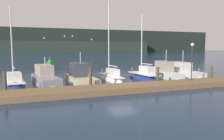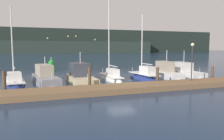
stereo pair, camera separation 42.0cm
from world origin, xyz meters
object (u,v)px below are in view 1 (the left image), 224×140
Objects in this scene: sailboat_berth_1 at (14,84)px; dock_lamppost at (192,55)px; sailboat_berth_4 at (111,79)px; channel_buoy at (50,65)px; motorboat_berth_2 at (46,81)px; motorboat_berth_7 at (183,74)px; sailboat_berth_5 at (144,78)px; motorboat_berth_3 at (81,79)px; motorboat_berth_6 at (166,75)px.

dock_lamppost is at bearing -19.35° from sailboat_berth_1.
sailboat_berth_4 is 14.26m from channel_buoy.
sailboat_berth_4 is at bearing 3.99° from motorboat_berth_2.
motorboat_berth_2 is 1.00× the size of motorboat_berth_7.
sailboat_berth_4 is 3.74m from sailboat_berth_5.
sailboat_berth_5 is 16.99m from channel_buoy.
motorboat_berth_6 is at bearing 1.23° from motorboat_berth_3.
motorboat_berth_7 is at bearing 11.93° from sailboat_berth_5.
sailboat_berth_1 reaches higher than motorboat_berth_2.
motorboat_berth_7 is at bearing 58.86° from dock_lamppost.
motorboat_berth_7 is 7.17m from dock_lamppost.
motorboat_berth_2 is at bearing 179.73° from motorboat_berth_6.
motorboat_berth_6 reaches higher than motorboat_berth_2.
motorboat_berth_6 is at bearing 84.42° from dock_lamppost.
motorboat_berth_7 is at bearing -40.22° from channel_buoy.
motorboat_berth_6 is at bearing -167.47° from motorboat_berth_7.
sailboat_berth_1 is at bearing 179.41° from sailboat_berth_4.
motorboat_berth_3 is at bearing -178.77° from motorboat_berth_6.
sailboat_berth_1 is 6.44m from motorboat_berth_3.
sailboat_berth_4 reaches higher than motorboat_berth_3.
dock_lamppost is at bearing -20.97° from motorboat_berth_2.
sailboat_berth_4 is 1.19× the size of sailboat_berth_5.
sailboat_berth_4 reaches higher than channel_buoy.
channel_buoy is (-12.43, 13.67, 0.41)m from motorboat_berth_6.
dock_lamppost is at bearing -26.00° from motorboat_berth_3.
motorboat_berth_2 is 3.31× the size of channel_buoy.
motorboat_berth_6 is at bearing 11.40° from sailboat_berth_5.
dock_lamppost reaches higher than motorboat_berth_3.
motorboat_berth_6 is 3.04m from motorboat_berth_7.
channel_buoy is (-2.01, 13.90, 0.42)m from motorboat_berth_3.
sailboat_berth_4 is at bearing -67.04° from channel_buoy.
sailboat_berth_5 is 5.89m from dock_lamppost.
dock_lamppost is (11.93, -18.74, 2.13)m from channel_buoy.
dock_lamppost is (-3.46, -5.72, 2.58)m from motorboat_berth_7.
motorboat_berth_3 is 1.95× the size of dock_lamppost.
motorboat_berth_6 reaches higher than channel_buoy.
sailboat_berth_5 is at bearing -19.14° from sailboat_berth_4.
sailboat_berth_1 is 1.04× the size of sailboat_berth_5.
sailboat_berth_5 is 1.18× the size of motorboat_berth_7.
sailboat_berth_1 is at bearing 177.76° from motorboat_berth_6.
sailboat_berth_5 reaches higher than dock_lamppost.
sailboat_berth_5 reaches higher than motorboat_berth_6.
motorboat_berth_6 is (13.88, -0.07, 0.04)m from motorboat_berth_2.
channel_buoy is (4.36, 13.02, 0.63)m from sailboat_berth_1.
sailboat_berth_4 is 9.83m from motorboat_berth_7.
sailboat_berth_5 is (10.54, -0.74, -0.12)m from motorboat_berth_2.
motorboat_berth_3 is 0.89× the size of sailboat_berth_5.
motorboat_berth_6 is 0.84× the size of motorboat_berth_7.
motorboat_berth_3 is at bearing 176.38° from sailboat_berth_5.
motorboat_berth_3 is 13.41m from motorboat_berth_7.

